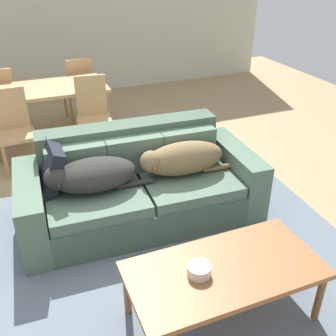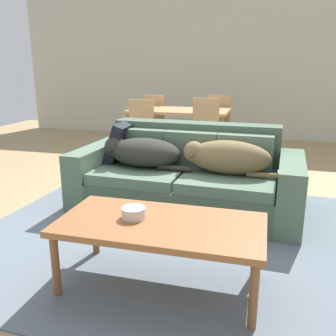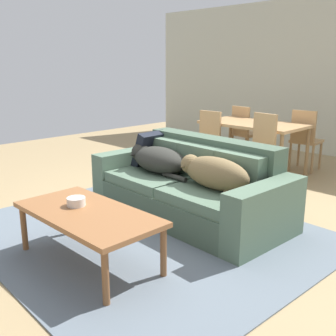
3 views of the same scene
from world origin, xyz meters
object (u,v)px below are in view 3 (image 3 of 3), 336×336
Objects in this scene: throw_pillow_by_left_arm at (150,149)px; dining_table at (253,127)px; couch at (192,188)px; dog_on_left_cushion at (157,159)px; dining_chair_near_left at (205,140)px; bowl_on_coffee_table at (76,202)px; dog_on_right_cushion at (213,172)px; coffee_table at (88,217)px; dining_chair_near_right at (259,147)px; dining_chair_far_right at (305,138)px; dining_chair_far_left at (244,131)px.

throw_pillow_by_left_arm is 0.28× the size of dining_table.
couch reaches higher than dog_on_left_cushion.
dining_table is 1.59× the size of dining_chair_near_left.
dining_chair_near_left is (-0.93, 2.77, 0.02)m from bowl_on_coffee_table.
dog_on_right_cushion is 1.30m from coffee_table.
dining_chair_near_right is at bearing 109.85° from dog_on_right_cushion.
dog_on_right_cushion is at bearing 92.67° from dining_chair_far_right.
coffee_table is at bearing -78.59° from dining_table.
couch is 2.36× the size of dog_on_right_cushion.
dining_chair_near_right reaches higher than dining_table.
dog_on_left_cushion is at bearing -73.62° from dining_chair_near_left.
throw_pillow_by_left_arm reaches higher than bowl_on_coffee_table.
dining_chair_far_right is at bearing 47.45° from dining_chair_near_left.
couch is 5.28× the size of throw_pillow_by_left_arm.
throw_pillow_by_left_arm is 0.46× the size of dining_chair_far_left.
throw_pillow_by_left_arm reaches higher than dining_table.
couch is 14.35× the size of bowl_on_coffee_table.
dining_chair_near_left reaches higher than bowl_on_coffee_table.
couch reaches higher than dining_table.
dining_chair_far_right is (0.41, 2.64, -0.04)m from dog_on_left_cushion.
dining_chair_far_left is at bearing 90.73° from dining_chair_near_left.
couch is 1.72× the size of coffee_table.
dog_on_left_cushion is 1.57m from dining_chair_near_left.
dining_chair_near_left is at bearing 134.60° from dog_on_right_cushion.
couch is 2.73m from dining_chair_far_left.
couch is 2.58m from dining_chair_far_right.
dining_chair_far_left is (-0.32, 2.41, -0.10)m from throw_pillow_by_left_arm.
dog_on_right_cushion is 2.99m from dining_chair_far_left.
dining_chair_near_right reaches higher than dog_on_left_cushion.
dining_chair_near_left is at bearing 101.78° from dining_chair_far_left.
dining_table is (-0.50, 3.33, 0.20)m from bowl_on_coffee_table.
couch is at bearing -78.63° from dining_chair_near_right.
dining_chair_far_right is at bearing 89.76° from bowl_on_coffee_table.
dining_chair_near_right is (-0.04, 2.77, 0.05)m from bowl_on_coffee_table.
dining_chair_far_right reaches higher than dining_chair_near_left.
dining_chair_near_right is (-0.47, 1.51, -0.04)m from dog_on_right_cushion.
dog_on_left_cushion is 0.98× the size of dining_chair_near_left.
dog_on_right_cushion reaches higher than dog_on_left_cushion.
dining_table is at bearing 98.46° from bowl_on_coffee_table.
couch reaches higher than bowl_on_coffee_table.
bowl_on_coffee_table is at bearing 112.11° from dining_chair_far_left.
dining_chair_far_left reaches higher than coffee_table.
dining_chair_far_left reaches higher than dog_on_left_cushion.
dog_on_left_cushion is 2.68m from dining_chair_far_right.
dog_on_right_cushion is (0.82, -0.04, 0.01)m from dog_on_left_cushion.
throw_pillow_by_left_arm is 2.72× the size of bowl_on_coffee_table.
dining_chair_near_right is 1.04× the size of dining_chair_far_right.
dog_on_left_cushion is 0.99× the size of dining_chair_far_left.
dining_chair_far_left is at bearing 115.80° from couch.
dining_chair_near_right is at bearing 81.25° from dining_chair_far_right.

